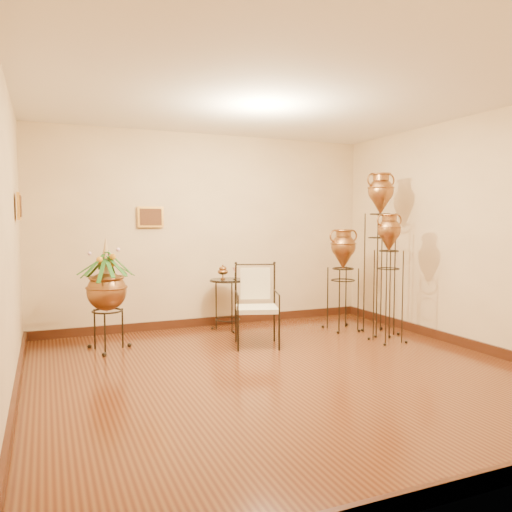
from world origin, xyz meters
name	(u,v)px	position (x,y,z in m)	size (l,w,h in m)	color
ground	(283,372)	(0.00, 0.00, 0.00)	(5.00, 5.00, 0.00)	#603216
room_shell	(283,202)	(-0.01, 0.01, 1.73)	(5.02, 5.02, 2.81)	beige
amphora_tall	(380,251)	(1.98, 1.07, 1.13)	(0.57, 0.57, 2.21)	black
amphora_mid	(388,277)	(1.80, 0.64, 0.84)	(0.43, 0.43, 1.66)	black
amphora_short	(343,279)	(1.66, 1.47, 0.73)	(0.51, 0.51, 1.46)	black
planter_urn	(107,286)	(-1.55, 1.59, 0.77)	(0.82, 0.82, 1.38)	black
armchair	(257,305)	(0.17, 1.07, 0.51)	(0.70, 0.68, 1.01)	black
side_table	(228,303)	(0.15, 2.10, 0.38)	(0.51, 0.51, 0.91)	black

